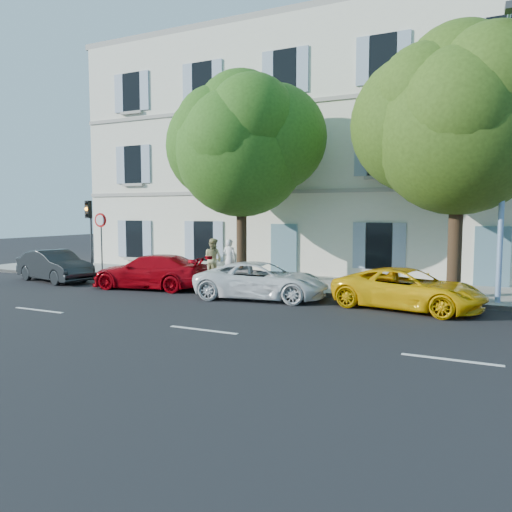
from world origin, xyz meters
The scene contains 15 objects.
ground centered at (0.00, 0.00, 0.00)m, with size 90.00×90.00×0.00m, color black.
sidewalk centered at (0.00, 4.45, 0.07)m, with size 36.00×4.50×0.15m, color #A09E96.
kerb centered at (0.00, 2.28, 0.08)m, with size 36.00×0.16×0.16m, color #9E998E.
building centered at (0.00, 10.20, 6.00)m, with size 28.00×7.00×12.00m, color silver.
car_dark_sedan centered at (-10.75, 0.94, 0.69)m, with size 1.46×4.19×1.38m, color black.
car_red_coupe centered at (-5.64, 1.09, 0.68)m, with size 1.92×4.72×1.37m, color #A3040D.
car_white_coupe centered at (-0.65, 0.92, 0.65)m, with size 2.15×4.67×1.30m, color white.
car_yellow_supercar centered at (4.30, 1.19, 0.64)m, with size 2.14×4.64×1.29m, color #F3B60A.
tree_left centered at (-2.79, 3.50, 5.54)m, with size 5.40×5.40×8.37m.
tree_right centered at (5.47, 3.29, 5.78)m, with size 5.69×5.69×8.77m.
traffic_light centered at (-10.14, 2.46, 2.63)m, with size 0.30×0.39×3.43m.
road_sign centered at (-9.95, 2.98, 2.21)m, with size 0.66×0.10×2.86m.
street_lamp centered at (6.84, 2.64, 5.14)m, with size 0.30×1.87×8.81m.
pedestrian_a centered at (-3.50, 3.74, 1.03)m, with size 0.64×0.42×1.76m, color white.
pedestrian_b centered at (-4.25, 3.62, 1.04)m, with size 0.86×0.67×1.78m, color tan.
Camera 1 is at (6.77, -14.82, 3.04)m, focal length 35.00 mm.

